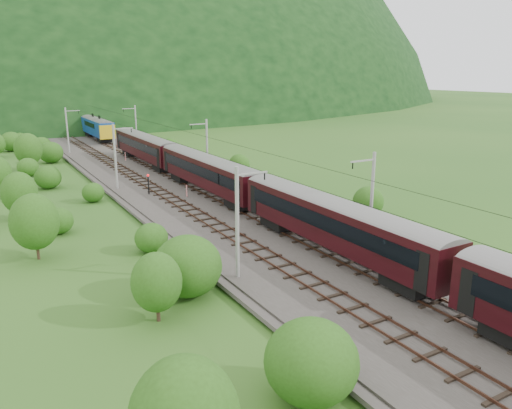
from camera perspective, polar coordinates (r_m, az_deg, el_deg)
ground at (r=39.20m, az=5.99°, el=-6.81°), size 600.00×600.00×0.00m
railbed at (r=47.09m, az=-1.16°, el=-2.74°), size 14.00×220.00×0.30m
track_left at (r=45.97m, az=-3.78°, el=-2.93°), size 2.40×220.00×0.27m
track_right at (r=48.18m, az=1.34°, el=-2.06°), size 2.40×220.00×0.27m
catenary_left at (r=64.00m, az=-15.73°, el=5.47°), size 2.54×192.28×8.00m
catenary_right at (r=68.01m, az=-5.67°, el=6.49°), size 2.54×192.28×8.00m
overhead_wires at (r=45.45m, az=-1.21°, el=5.63°), size 4.83×198.00×0.03m
mountain_main at (r=290.44m, az=-26.25°, el=10.68°), size 504.00×360.00×244.00m
train at (r=48.58m, az=0.44°, el=2.06°), size 3.06×147.39×5.33m
hazard_post_near at (r=58.70m, az=-7.93°, el=1.57°), size 0.15×0.15×1.39m
hazard_post_far at (r=84.51m, az=-14.71°, el=5.34°), size 0.15×0.15×1.38m
signal at (r=60.53m, az=-12.21°, el=2.47°), size 0.27×0.27×2.40m
vegetation_left at (r=46.31m, az=-19.16°, el=-0.96°), size 13.56×147.36×6.99m
vegetation_right at (r=50.03m, az=13.46°, el=-0.59°), size 6.26×96.58×3.14m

